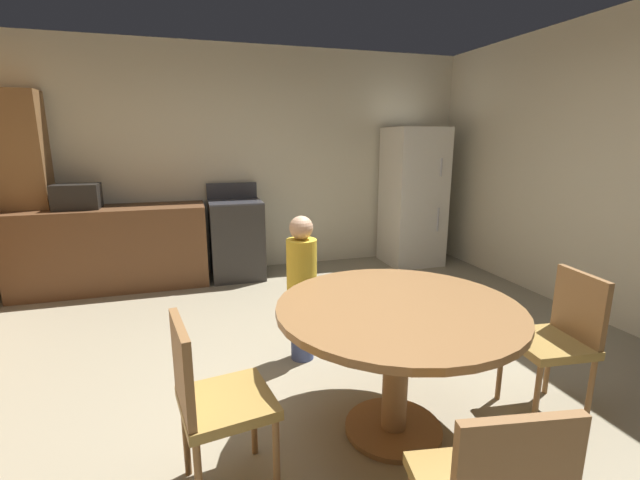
{
  "coord_description": "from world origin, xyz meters",
  "views": [
    {
      "loc": [
        -0.77,
        -2.3,
        1.61
      ],
      "look_at": [
        0.28,
        1.12,
        0.77
      ],
      "focal_mm": 24.16,
      "sensor_mm": 36.0,
      "label": 1
    }
  ],
  "objects_px": {
    "chair_west": "(211,396)",
    "person_child": "(302,285)",
    "oven_range": "(236,239)",
    "chair_east": "(559,334)",
    "refrigerator": "(413,197)",
    "microwave": "(77,196)",
    "dining_table": "(397,331)"
  },
  "relations": [
    {
      "from": "chair_west",
      "to": "person_child",
      "type": "xyz_separation_m",
      "value": [
        0.71,
        1.11,
        0.08
      ]
    },
    {
      "from": "oven_range",
      "to": "chair_east",
      "type": "bearing_deg",
      "value": -64.93
    },
    {
      "from": "chair_west",
      "to": "oven_range",
      "type": "bearing_deg",
      "value": 73.07
    },
    {
      "from": "refrigerator",
      "to": "microwave",
      "type": "xyz_separation_m",
      "value": [
        -3.91,
        0.05,
        0.15
      ]
    },
    {
      "from": "refrigerator",
      "to": "chair_east",
      "type": "xyz_separation_m",
      "value": [
        -0.78,
        -3.17,
        -0.38
      ]
    },
    {
      "from": "oven_range",
      "to": "dining_table",
      "type": "height_order",
      "value": "oven_range"
    },
    {
      "from": "chair_east",
      "to": "oven_range",
      "type": "bearing_deg",
      "value": -58.61
    },
    {
      "from": "oven_range",
      "to": "person_child",
      "type": "xyz_separation_m",
      "value": [
        0.24,
        -2.16,
        0.11
      ]
    },
    {
      "from": "oven_range",
      "to": "refrigerator",
      "type": "distance_m",
      "value": 2.32
    },
    {
      "from": "oven_range",
      "to": "chair_west",
      "type": "relative_size",
      "value": 1.26
    },
    {
      "from": "microwave",
      "to": "person_child",
      "type": "relative_size",
      "value": 0.4
    },
    {
      "from": "chair_west",
      "to": "chair_east",
      "type": "bearing_deg",
      "value": -7.54
    },
    {
      "from": "oven_range",
      "to": "refrigerator",
      "type": "relative_size",
      "value": 0.62
    },
    {
      "from": "refrigerator",
      "to": "person_child",
      "type": "height_order",
      "value": "refrigerator"
    },
    {
      "from": "microwave",
      "to": "chair_east",
      "type": "bearing_deg",
      "value": -45.79
    },
    {
      "from": "microwave",
      "to": "person_child",
      "type": "distance_m",
      "value": 2.88
    },
    {
      "from": "oven_range",
      "to": "refrigerator",
      "type": "xyz_separation_m",
      "value": [
        2.29,
        -0.05,
        0.41
      ]
    },
    {
      "from": "refrigerator",
      "to": "oven_range",
      "type": "bearing_deg",
      "value": 178.65
    },
    {
      "from": "dining_table",
      "to": "chair_east",
      "type": "height_order",
      "value": "chair_east"
    },
    {
      "from": "refrigerator",
      "to": "dining_table",
      "type": "xyz_separation_m",
      "value": [
        -1.77,
        -3.06,
        -0.27
      ]
    },
    {
      "from": "microwave",
      "to": "dining_table",
      "type": "relative_size",
      "value": 0.34
    },
    {
      "from": "chair_west",
      "to": "person_child",
      "type": "bearing_deg",
      "value": 48.79
    },
    {
      "from": "microwave",
      "to": "chair_east",
      "type": "height_order",
      "value": "microwave"
    },
    {
      "from": "oven_range",
      "to": "refrigerator",
      "type": "height_order",
      "value": "refrigerator"
    },
    {
      "from": "oven_range",
      "to": "dining_table",
      "type": "xyz_separation_m",
      "value": [
        0.52,
        -3.12,
        0.14
      ]
    },
    {
      "from": "dining_table",
      "to": "chair_east",
      "type": "xyz_separation_m",
      "value": [
        0.99,
        -0.11,
        -0.11
      ]
    },
    {
      "from": "refrigerator",
      "to": "chair_east",
      "type": "distance_m",
      "value": 3.29
    },
    {
      "from": "dining_table",
      "to": "chair_east",
      "type": "distance_m",
      "value": 1.0
    },
    {
      "from": "refrigerator",
      "to": "person_child",
      "type": "bearing_deg",
      "value": -134.26
    },
    {
      "from": "refrigerator",
      "to": "person_child",
      "type": "xyz_separation_m",
      "value": [
        -2.05,
        -2.1,
        -0.3
      ]
    },
    {
      "from": "chair_west",
      "to": "person_child",
      "type": "relative_size",
      "value": 0.8
    },
    {
      "from": "microwave",
      "to": "dining_table",
      "type": "height_order",
      "value": "microwave"
    }
  ]
}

